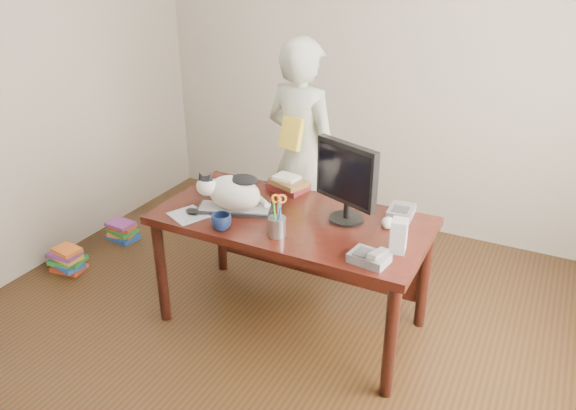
{
  "coord_description": "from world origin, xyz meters",
  "views": [
    {
      "loc": [
        1.31,
        -2.03,
        2.24
      ],
      "look_at": [
        0.0,
        0.55,
        0.85
      ],
      "focal_mm": 35.0,
      "sensor_mm": 36.0,
      "label": 1
    }
  ],
  "objects_px": {
    "monitor": "(346,178)",
    "phone": "(370,257)",
    "cat": "(232,191)",
    "book_stack": "(288,184)",
    "pen_cup": "(277,224)",
    "calculator": "(401,212)",
    "coffee_mug": "(221,222)",
    "book_pile_b": "(122,231)",
    "desk": "(298,233)",
    "mouse": "(193,211)",
    "person": "(302,156)",
    "speaker": "(399,236)",
    "book_pile_a": "(67,260)",
    "baseball": "(388,223)",
    "keyboard": "(235,209)"
  },
  "relations": [
    {
      "from": "baseball",
      "to": "calculator",
      "type": "xyz_separation_m",
      "value": [
        0.02,
        0.19,
        -0.01
      ]
    },
    {
      "from": "pen_cup",
      "to": "phone",
      "type": "bearing_deg",
      "value": -3.61
    },
    {
      "from": "mouse",
      "to": "book_pile_a",
      "type": "xyz_separation_m",
      "value": [
        -1.21,
        0.04,
        -0.68
      ]
    },
    {
      "from": "book_pile_a",
      "to": "speaker",
      "type": "bearing_deg",
      "value": 2.35
    },
    {
      "from": "book_pile_a",
      "to": "desk",
      "type": "bearing_deg",
      "value": 9.03
    },
    {
      "from": "cat",
      "to": "speaker",
      "type": "relative_size",
      "value": 2.36
    },
    {
      "from": "keyboard",
      "to": "person",
      "type": "bearing_deg",
      "value": 67.05
    },
    {
      "from": "baseball",
      "to": "calculator",
      "type": "bearing_deg",
      "value": 83.32
    },
    {
      "from": "person",
      "to": "book_pile_b",
      "type": "height_order",
      "value": "person"
    },
    {
      "from": "coffee_mug",
      "to": "book_stack",
      "type": "relative_size",
      "value": 0.42
    },
    {
      "from": "book_stack",
      "to": "book_pile_b",
      "type": "relative_size",
      "value": 1.08
    },
    {
      "from": "monitor",
      "to": "book_pile_b",
      "type": "bearing_deg",
      "value": -165.68
    },
    {
      "from": "cat",
      "to": "speaker",
      "type": "height_order",
      "value": "cat"
    },
    {
      "from": "keyboard",
      "to": "mouse",
      "type": "distance_m",
      "value": 0.25
    },
    {
      "from": "speaker",
      "to": "book_pile_b",
      "type": "height_order",
      "value": "speaker"
    },
    {
      "from": "phone",
      "to": "book_pile_b",
      "type": "height_order",
      "value": "phone"
    },
    {
      "from": "phone",
      "to": "coffee_mug",
      "type": "bearing_deg",
      "value": -168.86
    },
    {
      "from": "cat",
      "to": "calculator",
      "type": "xyz_separation_m",
      "value": [
        0.92,
        0.39,
        -0.1
      ]
    },
    {
      "from": "desk",
      "to": "calculator",
      "type": "distance_m",
      "value": 0.63
    },
    {
      "from": "calculator",
      "to": "coffee_mug",
      "type": "bearing_deg",
      "value": -147.86
    },
    {
      "from": "cat",
      "to": "book_stack",
      "type": "bearing_deg",
      "value": 50.39
    },
    {
      "from": "cat",
      "to": "pen_cup",
      "type": "height_order",
      "value": "cat"
    },
    {
      "from": "coffee_mug",
      "to": "calculator",
      "type": "height_order",
      "value": "coffee_mug"
    },
    {
      "from": "monitor",
      "to": "pen_cup",
      "type": "xyz_separation_m",
      "value": [
        -0.26,
        -0.34,
        -0.2
      ]
    },
    {
      "from": "keyboard",
      "to": "phone",
      "type": "xyz_separation_m",
      "value": [
        0.92,
        -0.19,
        0.02
      ]
    },
    {
      "from": "cat",
      "to": "phone",
      "type": "xyz_separation_m",
      "value": [
        0.93,
        -0.19,
        -0.1
      ]
    },
    {
      "from": "monitor",
      "to": "phone",
      "type": "bearing_deg",
      "value": -30.85
    },
    {
      "from": "monitor",
      "to": "phone",
      "type": "height_order",
      "value": "monitor"
    },
    {
      "from": "baseball",
      "to": "person",
      "type": "height_order",
      "value": "person"
    },
    {
      "from": "monitor",
      "to": "calculator",
      "type": "distance_m",
      "value": 0.42
    },
    {
      "from": "cat",
      "to": "mouse",
      "type": "relative_size",
      "value": 3.87
    },
    {
      "from": "phone",
      "to": "book_pile_a",
      "type": "relative_size",
      "value": 0.78
    },
    {
      "from": "person",
      "to": "keyboard",
      "type": "bearing_deg",
      "value": 100.36
    },
    {
      "from": "cat",
      "to": "calculator",
      "type": "height_order",
      "value": "cat"
    },
    {
      "from": "book_pile_b",
      "to": "phone",
      "type": "bearing_deg",
      "value": -15.2
    },
    {
      "from": "baseball",
      "to": "book_pile_b",
      "type": "xyz_separation_m",
      "value": [
        -2.26,
        0.23,
        -0.71
      ]
    },
    {
      "from": "book_pile_a",
      "to": "book_pile_b",
      "type": "xyz_separation_m",
      "value": [
        0.03,
        0.55,
        -0.02
      ]
    },
    {
      "from": "pen_cup",
      "to": "person",
      "type": "height_order",
      "value": "person"
    },
    {
      "from": "speaker",
      "to": "calculator",
      "type": "height_order",
      "value": "speaker"
    },
    {
      "from": "pen_cup",
      "to": "calculator",
      "type": "relative_size",
      "value": 1.29
    },
    {
      "from": "phone",
      "to": "calculator",
      "type": "bearing_deg",
      "value": 99.62
    },
    {
      "from": "pen_cup",
      "to": "mouse",
      "type": "distance_m",
      "value": 0.57
    },
    {
      "from": "cat",
      "to": "book_stack",
      "type": "distance_m",
      "value": 0.46
    },
    {
      "from": "speaker",
      "to": "book_stack",
      "type": "relative_size",
      "value": 0.65
    },
    {
      "from": "desk",
      "to": "cat",
      "type": "xyz_separation_m",
      "value": [
        -0.36,
        -0.17,
        0.28
      ]
    },
    {
      "from": "desk",
      "to": "baseball",
      "type": "relative_size",
      "value": 22.66
    },
    {
      "from": "speaker",
      "to": "mouse",
      "type": "bearing_deg",
      "value": 178.1
    },
    {
      "from": "coffee_mug",
      "to": "book_stack",
      "type": "xyz_separation_m",
      "value": [
        0.09,
        0.66,
        -0.01
      ]
    },
    {
      "from": "monitor",
      "to": "mouse",
      "type": "relative_size",
      "value": 4.3
    },
    {
      "from": "phone",
      "to": "book_pile_b",
      "type": "relative_size",
      "value": 0.81
    }
  ]
}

